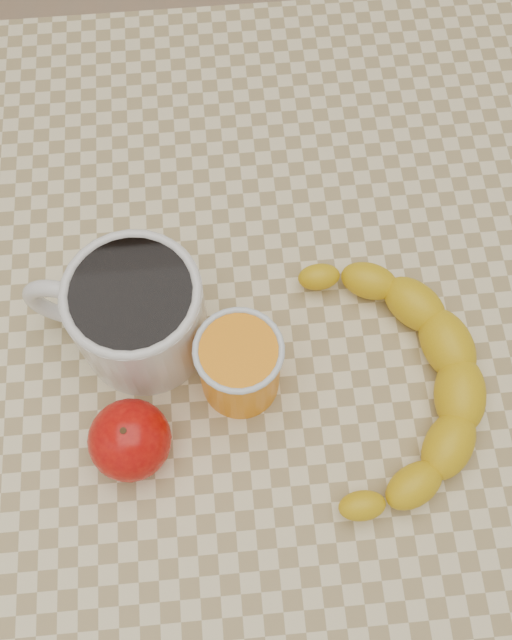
{
  "coord_description": "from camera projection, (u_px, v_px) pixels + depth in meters",
  "views": [
    {
      "loc": [
        -0.02,
        -0.25,
        1.36
      ],
      "look_at": [
        0.0,
        0.0,
        0.77
      ],
      "focal_mm": 40.0,
      "sensor_mm": 36.0,
      "label": 1
    }
  ],
  "objects": [
    {
      "name": "ground",
      "position": [
        256.0,
        475.0,
        1.35
      ],
      "size": [
        3.0,
        3.0,
        0.0
      ],
      "primitive_type": "plane",
      "color": "tan",
      "rests_on": "ground"
    },
    {
      "name": "coffee_mug",
      "position": [
        134.0,
        312.0,
        0.61
      ],
      "size": [
        0.17,
        0.14,
        0.1
      ],
      "color": "silver",
      "rests_on": "table"
    },
    {
      "name": "orange_juice_glass",
      "position": [
        240.0,
        366.0,
        0.6
      ],
      "size": [
        0.07,
        0.07,
        0.09
      ],
      "color": "orange",
      "rests_on": "table"
    },
    {
      "name": "table",
      "position": [
        256.0,
        359.0,
        0.74
      ],
      "size": [
        0.8,
        0.8,
        0.75
      ],
      "color": "beige",
      "rests_on": "ground"
    },
    {
      "name": "banana",
      "position": [
        390.0,
        383.0,
        0.62
      ],
      "size": [
        0.27,
        0.33,
        0.04
      ],
      "primitive_type": null,
      "rotation": [
        0.0,
        0.0,
        -0.13
      ],
      "color": "gold",
      "rests_on": "table"
    },
    {
      "name": "apple",
      "position": [
        130.0,
        440.0,
        0.59
      ],
      "size": [
        0.08,
        0.08,
        0.06
      ],
      "color": "#990506",
      "rests_on": "table"
    }
  ]
}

